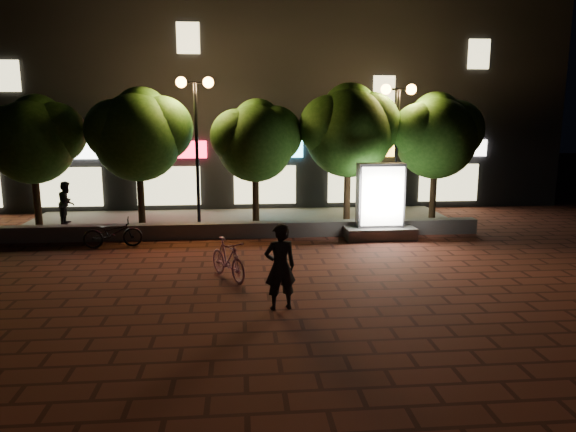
{
  "coord_description": "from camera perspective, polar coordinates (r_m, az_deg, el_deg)",
  "views": [
    {
      "loc": [
        -0.04,
        -13.28,
        4.02
      ],
      "look_at": [
        1.3,
        1.5,
        1.18
      ],
      "focal_mm": 33.09,
      "sensor_mm": 36.0,
      "label": 1
    }
  ],
  "objects": [
    {
      "name": "ground",
      "position": [
        13.87,
        -4.83,
        -6.04
      ],
      "size": [
        80.0,
        80.0,
        0.0
      ],
      "primitive_type": "plane",
      "color": "#54241A",
      "rests_on": "ground"
    },
    {
      "name": "building_block",
      "position": [
        26.29,
        -5.25,
        12.94
      ],
      "size": [
        28.0,
        8.12,
        11.3
      ],
      "color": "black",
      "rests_on": "ground"
    },
    {
      "name": "sidewalk",
      "position": [
        20.18,
        -4.97,
        -0.57
      ],
      "size": [
        16.0,
        5.0,
        0.08
      ],
      "primitive_type": "cube",
      "color": "#605D59",
      "rests_on": "ground"
    },
    {
      "name": "scooter_pink",
      "position": [
        13.22,
        -6.48,
        -4.63
      ],
      "size": [
        1.23,
        1.71,
        1.02
      ],
      "primitive_type": "imported",
      "rotation": [
        0.0,
        0.0,
        0.5
      ],
      "color": "#BD77A4",
      "rests_on": "ground"
    },
    {
      "name": "tree_far_right",
      "position": [
        20.05,
        15.71,
        8.59
      ],
      "size": [
        3.48,
        2.9,
        4.76
      ],
      "color": "black",
      "rests_on": "sidewalk"
    },
    {
      "name": "scooter_parked",
      "position": [
        17.12,
        -18.3,
        -1.72
      ],
      "size": [
        1.82,
        0.88,
        0.92
      ],
      "primitive_type": "imported",
      "rotation": [
        0.0,
        0.0,
        1.73
      ],
      "color": "black",
      "rests_on": "ground"
    },
    {
      "name": "pedestrian",
      "position": [
        20.99,
        -22.67,
        1.35
      ],
      "size": [
        0.62,
        0.78,
        1.56
      ],
      "primitive_type": "imported",
      "rotation": [
        0.0,
        0.0,
        1.61
      ],
      "color": "black",
      "rests_on": "sidewalk"
    },
    {
      "name": "tree_left",
      "position": [
        19.06,
        -15.67,
        8.73
      ],
      "size": [
        3.6,
        3.0,
        4.89
      ],
      "color": "black",
      "rests_on": "sidewalk"
    },
    {
      "name": "tree_mid",
      "position": [
        18.77,
        -3.42,
        8.38
      ],
      "size": [
        3.24,
        2.7,
        4.5
      ],
      "color": "black",
      "rests_on": "sidewalk"
    },
    {
      "name": "retaining_wall",
      "position": [
        17.69,
        -4.94,
        -1.5
      ],
      "size": [
        16.0,
        0.45,
        0.5
      ],
      "primitive_type": "cube",
      "color": "#605D59",
      "rests_on": "ground"
    },
    {
      "name": "tree_far_left",
      "position": [
        19.99,
        -25.65,
        7.71
      ],
      "size": [
        3.36,
        2.8,
        4.63
      ],
      "color": "black",
      "rests_on": "sidewalk"
    },
    {
      "name": "street_lamp_left",
      "position": [
        18.54,
        -9.88,
        10.72
      ],
      "size": [
        1.26,
        0.36,
        5.18
      ],
      "color": "black",
      "rests_on": "sidewalk"
    },
    {
      "name": "tree_right",
      "position": [
        19.15,
        6.64,
        9.42
      ],
      "size": [
        3.72,
        3.1,
        5.07
      ],
      "color": "black",
      "rests_on": "sidewalk"
    },
    {
      "name": "street_lamp_right",
      "position": [
        19.29,
        11.69,
        10.26
      ],
      "size": [
        1.26,
        0.36,
        4.98
      ],
      "color": "black",
      "rests_on": "sidewalk"
    },
    {
      "name": "rider",
      "position": [
        11.04,
        -0.85,
        -5.48
      ],
      "size": [
        0.74,
        0.56,
        1.83
      ],
      "primitive_type": "imported",
      "rotation": [
        0.0,
        0.0,
        3.33
      ],
      "color": "black",
      "rests_on": "ground"
    },
    {
      "name": "ad_kiosk",
      "position": [
        17.65,
        9.84,
        0.84
      ],
      "size": [
        2.3,
        1.16,
        2.48
      ],
      "color": "#605D59",
      "rests_on": "ground"
    }
  ]
}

